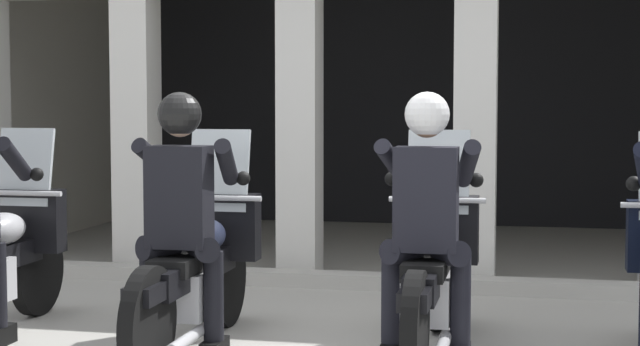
{
  "coord_description": "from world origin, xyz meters",
  "views": [
    {
      "loc": [
        1.3,
        -5.6,
        1.51
      ],
      "look_at": [
        0.0,
        0.43,
        1.08
      ],
      "focal_mm": 55.0,
      "sensor_mm": 36.0,
      "label": 1
    }
  ],
  "objects": [
    {
      "name": "kerb_strip",
      "position": [
        0.08,
        2.27,
        0.06
      ],
      "size": [
        8.24,
        0.24,
        0.12
      ],
      "primitive_type": "cube",
      "color": "#B7B5AD",
      "rests_on": "ground"
    },
    {
      "name": "police_officer_center_left",
      "position": [
        -0.72,
        -0.14,
        0.94
      ],
      "size": [
        0.63,
        0.61,
        1.58
      ],
      "rotation": [
        0.0,
        0.0,
        0.02
      ],
      "color": "black",
      "rests_on": "ground"
    },
    {
      "name": "motorcycle_center_right",
      "position": [
        0.72,
        0.31,
        0.5
      ],
      "size": [
        0.62,
        2.04,
        1.35
      ],
      "rotation": [
        0.0,
        0.0,
        -0.02
      ],
      "color": "black",
      "rests_on": "ground"
    },
    {
      "name": "ground_plane",
      "position": [
        0.0,
        3.0,
        0.0
      ],
      "size": [
        80.0,
        80.0,
        0.0
      ],
      "primitive_type": "plane",
      "color": "#A8A59E"
    },
    {
      "name": "station_building",
      "position": [
        0.08,
        5.0,
        1.93
      ],
      "size": [
        8.74,
        4.62,
        3.09
      ],
      "color": "black",
      "rests_on": "ground"
    },
    {
      "name": "police_officer_center_right",
      "position": [
        0.72,
        0.02,
        0.94
      ],
      "size": [
        0.63,
        0.61,
        1.58
      ],
      "rotation": [
        0.0,
        0.0,
        -0.02
      ],
      "color": "black",
      "rests_on": "ground"
    },
    {
      "name": "motorcycle_center_left",
      "position": [
        -0.72,
        0.14,
        0.5
      ],
      "size": [
        0.62,
        2.04,
        1.35
      ],
      "rotation": [
        0.0,
        0.0,
        0.02
      ],
      "color": "black",
      "rests_on": "ground"
    }
  ]
}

